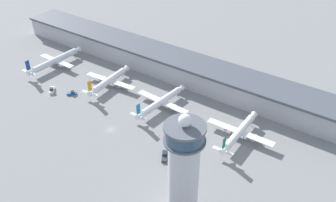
% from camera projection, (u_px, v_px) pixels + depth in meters
% --- Properties ---
extents(ground_plane, '(1000.00, 1000.00, 0.00)m').
position_uv_depth(ground_plane, '(110.00, 130.00, 205.36)').
color(ground_plane, gray).
extents(terminal_building, '(279.47, 25.00, 14.99)m').
position_uv_depth(terminal_building, '(181.00, 68.00, 248.69)').
color(terminal_building, '#B2B2B7').
rests_on(terminal_building, ground).
extents(control_tower, '(15.79, 15.79, 51.46)m').
position_uv_depth(control_tower, '(184.00, 170.00, 143.81)').
color(control_tower, silver).
rests_on(control_tower, ground).
extents(airplane_gate_alpha, '(31.76, 45.98, 13.80)m').
position_uv_depth(airplane_gate_alpha, '(55.00, 61.00, 263.19)').
color(airplane_gate_alpha, silver).
rests_on(airplane_gate_alpha, ground).
extents(airplane_gate_bravo, '(37.68, 39.23, 13.18)m').
position_uv_depth(airplane_gate_bravo, '(109.00, 81.00, 241.20)').
color(airplane_gate_bravo, white).
rests_on(airplane_gate_bravo, ground).
extents(airplane_gate_charlie, '(36.54, 41.71, 12.54)m').
position_uv_depth(airplane_gate_charlie, '(161.00, 102.00, 220.93)').
color(airplane_gate_charlie, white).
rests_on(airplane_gate_charlie, ground).
extents(airplane_gate_delta, '(37.83, 38.93, 12.90)m').
position_uv_depth(airplane_gate_delta, '(239.00, 132.00, 196.43)').
color(airplane_gate_delta, white).
rests_on(airplane_gate_delta, ground).
extents(service_truck_catering, '(7.02, 7.38, 3.03)m').
position_uv_depth(service_truck_catering, '(52.00, 90.00, 237.35)').
color(service_truck_catering, black).
rests_on(service_truck_catering, ground).
extents(service_truck_fuel, '(5.97, 5.56, 2.50)m').
position_uv_depth(service_truck_fuel, '(72.00, 93.00, 234.61)').
color(service_truck_fuel, black).
rests_on(service_truck_fuel, ground).
extents(service_truck_baggage, '(6.39, 8.24, 2.56)m').
position_uv_depth(service_truck_baggage, '(165.00, 156.00, 186.29)').
color(service_truck_baggage, black).
rests_on(service_truck_baggage, ground).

